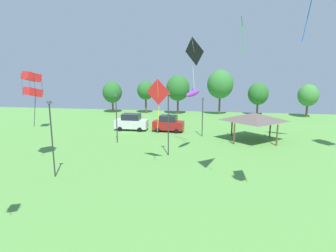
{
  "coord_description": "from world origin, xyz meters",
  "views": [
    {
      "loc": [
        1.3,
        -0.24,
        9.89
      ],
      "look_at": [
        -0.81,
        14.62,
        6.66
      ],
      "focal_mm": 32.0,
      "sensor_mm": 36.0,
      "label": 1
    }
  ],
  "objects_px": {
    "kite_flying_9": "(158,94)",
    "parked_car_second_from_left": "(168,124)",
    "treeline_tree_0": "(112,92)",
    "treeline_tree_1": "(146,91)",
    "kite_flying_4": "(32,84)",
    "light_post_0": "(52,135)",
    "light_post_2": "(168,121)",
    "kite_flying_1": "(193,93)",
    "kite_flying_11": "(194,53)",
    "treeline_tree_5": "(308,95)",
    "treeline_tree_2": "(178,88)",
    "treeline_tree_4": "(258,94)",
    "light_post_3": "(202,114)",
    "park_pavilion": "(254,117)",
    "kite_flying_3": "(233,8)",
    "light_post_1": "(116,116)",
    "parked_car_leftmost": "(131,122)",
    "treeline_tree_3": "(220,84)"
  },
  "relations": [
    {
      "from": "park_pavilion",
      "to": "treeline_tree_2",
      "type": "bearing_deg",
      "value": 122.35
    },
    {
      "from": "light_post_1",
      "to": "treeline_tree_5",
      "type": "xyz_separation_m",
      "value": [
        28.71,
        21.87,
        0.56
      ]
    },
    {
      "from": "light_post_0",
      "to": "light_post_1",
      "type": "relative_size",
      "value": 1.11
    },
    {
      "from": "light_post_1",
      "to": "kite_flying_1",
      "type": "bearing_deg",
      "value": -17.45
    },
    {
      "from": "light_post_1",
      "to": "treeline_tree_0",
      "type": "xyz_separation_m",
      "value": [
        -7.79,
        21.87,
        0.61
      ]
    },
    {
      "from": "treeline_tree_4",
      "to": "treeline_tree_5",
      "type": "xyz_separation_m",
      "value": [
        8.5,
        -1.45,
        -0.0
      ]
    },
    {
      "from": "kite_flying_4",
      "to": "treeline_tree_0",
      "type": "height_order",
      "value": "kite_flying_4"
    },
    {
      "from": "kite_flying_4",
      "to": "kite_flying_9",
      "type": "relative_size",
      "value": 1.11
    },
    {
      "from": "kite_flying_4",
      "to": "treeline_tree_5",
      "type": "xyz_separation_m",
      "value": [
        34.49,
        29.68,
        -3.77
      ]
    },
    {
      "from": "parked_car_second_from_left",
      "to": "park_pavilion",
      "type": "height_order",
      "value": "park_pavilion"
    },
    {
      "from": "light_post_3",
      "to": "treeline_tree_0",
      "type": "distance_m",
      "value": 24.92
    },
    {
      "from": "kite_flying_9",
      "to": "light_post_3",
      "type": "relative_size",
      "value": 0.93
    },
    {
      "from": "kite_flying_3",
      "to": "treeline_tree_5",
      "type": "bearing_deg",
      "value": 65.31
    },
    {
      "from": "kite_flying_1",
      "to": "park_pavilion",
      "type": "xyz_separation_m",
      "value": [
        7.36,
        6.53,
        -3.53
      ]
    },
    {
      "from": "kite_flying_1",
      "to": "kite_flying_11",
      "type": "relative_size",
      "value": 0.43
    },
    {
      "from": "light_post_2",
      "to": "treeline_tree_2",
      "type": "bearing_deg",
      "value": 94.02
    },
    {
      "from": "kite_flying_4",
      "to": "parked_car_leftmost",
      "type": "bearing_deg",
      "value": 69.1
    },
    {
      "from": "kite_flying_4",
      "to": "light_post_0",
      "type": "bearing_deg",
      "value": -45.27
    },
    {
      "from": "treeline_tree_0",
      "to": "treeline_tree_1",
      "type": "bearing_deg",
      "value": 0.99
    },
    {
      "from": "parked_car_second_from_left",
      "to": "treeline_tree_0",
      "type": "distance_m",
      "value": 20.12
    },
    {
      "from": "treeline_tree_3",
      "to": "light_post_3",
      "type": "bearing_deg",
      "value": -98.66
    },
    {
      "from": "treeline_tree_2",
      "to": "treeline_tree_4",
      "type": "xyz_separation_m",
      "value": [
        15.05,
        1.34,
        -1.0
      ]
    },
    {
      "from": "parked_car_second_from_left",
      "to": "light_post_1",
      "type": "distance_m",
      "value": 9.13
    },
    {
      "from": "light_post_0",
      "to": "light_post_2",
      "type": "bearing_deg",
      "value": 39.7
    },
    {
      "from": "treeline_tree_0",
      "to": "treeline_tree_3",
      "type": "distance_m",
      "value": 20.95
    },
    {
      "from": "parked_car_leftmost",
      "to": "light_post_3",
      "type": "xyz_separation_m",
      "value": [
        10.42,
        -2.34,
        1.82
      ]
    },
    {
      "from": "treeline_tree_4",
      "to": "light_post_3",
      "type": "bearing_deg",
      "value": -118.04
    },
    {
      "from": "kite_flying_4",
      "to": "kite_flying_9",
      "type": "height_order",
      "value": "kite_flying_4"
    },
    {
      "from": "parked_car_second_from_left",
      "to": "light_post_0",
      "type": "height_order",
      "value": "light_post_0"
    },
    {
      "from": "kite_flying_4",
      "to": "treeline_tree_3",
      "type": "distance_m",
      "value": 35.96
    },
    {
      "from": "parked_car_second_from_left",
      "to": "light_post_2",
      "type": "xyz_separation_m",
      "value": [
        1.56,
        -11.12,
        2.63
      ]
    },
    {
      "from": "kite_flying_11",
      "to": "treeline_tree_2",
      "type": "bearing_deg",
      "value": 100.22
    },
    {
      "from": "kite_flying_4",
      "to": "treeline_tree_1",
      "type": "xyz_separation_m",
      "value": [
        4.67,
        29.79,
        -3.31
      ]
    },
    {
      "from": "light_post_0",
      "to": "light_post_2",
      "type": "relative_size",
      "value": 0.99
    },
    {
      "from": "park_pavilion",
      "to": "treeline_tree_2",
      "type": "distance_m",
      "value": 21.9
    },
    {
      "from": "kite_flying_3",
      "to": "park_pavilion",
      "type": "bearing_deg",
      "value": 75.89
    },
    {
      "from": "light_post_0",
      "to": "treeline_tree_3",
      "type": "height_order",
      "value": "treeline_tree_3"
    },
    {
      "from": "kite_flying_4",
      "to": "treeline_tree_5",
      "type": "relative_size",
      "value": 0.91
    },
    {
      "from": "kite_flying_1",
      "to": "light_post_3",
      "type": "height_order",
      "value": "kite_flying_1"
    },
    {
      "from": "light_post_0",
      "to": "treeline_tree_1",
      "type": "height_order",
      "value": "light_post_0"
    },
    {
      "from": "park_pavilion",
      "to": "kite_flying_1",
      "type": "bearing_deg",
      "value": -138.42
    },
    {
      "from": "light_post_1",
      "to": "kite_flying_3",
      "type": "bearing_deg",
      "value": -45.7
    },
    {
      "from": "kite_flying_9",
      "to": "kite_flying_11",
      "type": "height_order",
      "value": "kite_flying_11"
    },
    {
      "from": "park_pavilion",
      "to": "light_post_3",
      "type": "bearing_deg",
      "value": 169.1
    },
    {
      "from": "kite_flying_11",
      "to": "light_post_2",
      "type": "distance_m",
      "value": 7.74
    },
    {
      "from": "light_post_2",
      "to": "treeline_tree_1",
      "type": "distance_m",
      "value": 27.37
    },
    {
      "from": "treeline_tree_2",
      "to": "kite_flying_11",
      "type": "bearing_deg",
      "value": -79.78
    },
    {
      "from": "kite_flying_3",
      "to": "treeline_tree_1",
      "type": "height_order",
      "value": "kite_flying_3"
    },
    {
      "from": "kite_flying_9",
      "to": "parked_car_second_from_left",
      "type": "bearing_deg",
      "value": 94.28
    },
    {
      "from": "treeline_tree_0",
      "to": "treeline_tree_4",
      "type": "height_order",
      "value": "treeline_tree_0"
    }
  ]
}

